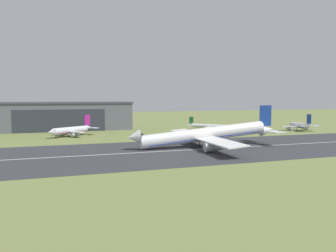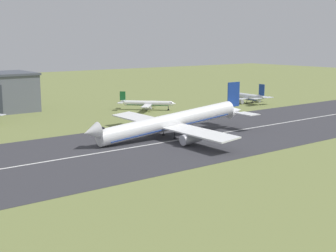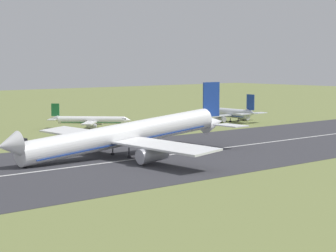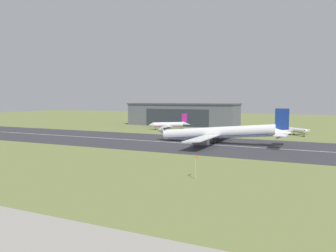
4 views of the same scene
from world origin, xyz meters
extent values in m
cube|color=#333338|center=(0.00, 125.23, 0.03)|extent=(497.13, 52.73, 0.06)
cube|color=silver|center=(0.00, 125.23, 0.07)|extent=(447.42, 0.70, 0.01)
cylinder|color=white|center=(7.14, 130.42, 4.66)|extent=(49.08, 5.42, 8.95)
cone|color=white|center=(-19.42, 130.74, 4.66)|extent=(4.80, 4.88, 5.18)
cone|color=white|center=(34.44, 130.09, 5.53)|extent=(6.19, 4.42, 4.82)
cube|color=black|center=(-17.04, 130.71, 5.63)|extent=(1.18, 4.12, 0.53)
cube|color=navy|center=(7.14, 130.42, 3.34)|extent=(43.83, 5.11, 3.92)
cube|color=white|center=(6.35, 145.37, 3.82)|extent=(7.38, 25.14, 1.00)
cylinder|color=#A8A8B2|center=(4.91, 143.39, 2.07)|extent=(6.54, 3.07, 3.51)
cube|color=white|center=(5.99, 115.49, 3.82)|extent=(7.38, 25.14, 1.00)
cylinder|color=#A8A8B2|center=(4.60, 117.51, 2.07)|extent=(6.54, 3.07, 3.51)
cube|color=navy|center=(33.57, 130.10, 11.18)|extent=(5.26, 0.34, 8.21)
cube|color=white|center=(34.04, 136.20, 5.39)|extent=(4.68, 7.44, 0.24)
cube|color=white|center=(33.89, 123.99, 5.39)|extent=(4.68, 7.44, 0.24)
cylinder|color=black|center=(-16.05, 130.70, 1.12)|extent=(0.24, 0.24, 2.25)
cylinder|color=black|center=(-16.05, 130.70, 0.22)|extent=(0.84, 0.84, 0.44)
cylinder|color=black|center=(6.70, 133.32, 1.12)|extent=(0.24, 0.24, 2.25)
cylinder|color=black|center=(6.70, 133.32, 0.22)|extent=(0.84, 0.84, 0.44)
cylinder|color=black|center=(6.63, 127.53, 1.12)|extent=(0.24, 0.24, 2.25)
cylinder|color=black|center=(6.63, 127.53, 0.22)|extent=(0.84, 0.84, 0.44)
cylinder|color=white|center=(33.76, 180.40, 2.80)|extent=(15.52, 15.62, 2.22)
cone|color=white|center=(41.43, 172.66, 2.80)|extent=(2.98, 2.98, 2.22)
cone|color=white|center=(25.85, 188.37, 3.20)|extent=(3.29, 3.29, 1.99)
cube|color=black|center=(40.66, 173.44, 3.25)|extent=(2.11, 2.11, 0.44)
cube|color=#1E7238|center=(33.76, 180.40, 2.19)|extent=(14.04, 14.14, 0.20)
cube|color=white|center=(29.95, 176.06, 2.41)|extent=(8.67, 8.63, 0.40)
cylinder|color=#A8A8B2|center=(30.89, 176.17, 1.48)|extent=(3.00, 3.01, 1.37)
cube|color=white|center=(38.13, 184.17, 2.41)|extent=(8.67, 8.63, 0.40)
cylinder|color=#A8A8B2|center=(38.01, 183.23, 1.48)|extent=(3.00, 3.01, 1.37)
cube|color=#1E7238|center=(26.13, 188.09, 5.79)|extent=(1.90, 1.91, 3.77)
cube|color=white|center=(23.86, 186.40, 3.13)|extent=(3.89, 3.88, 0.24)
cube|color=white|center=(27.84, 190.35, 3.13)|extent=(3.89, 3.88, 0.24)
cylinder|color=black|center=(39.89, 174.22, 0.85)|extent=(0.24, 0.24, 1.69)
cylinder|color=black|center=(39.89, 174.22, 0.22)|extent=(0.84, 0.84, 0.44)
cylinder|color=black|center=(32.74, 179.54, 0.85)|extent=(0.24, 0.24, 1.69)
cylinder|color=black|center=(32.74, 179.54, 0.22)|extent=(0.84, 0.84, 0.44)
cylinder|color=black|center=(34.63, 181.41, 0.85)|extent=(0.24, 0.24, 1.69)
cylinder|color=black|center=(34.63, 181.41, 0.22)|extent=(0.84, 0.84, 0.44)
cylinder|color=silver|center=(83.45, 169.01, 2.85)|extent=(3.67, 12.89, 3.01)
cone|color=silver|center=(83.85, 176.73, 2.85)|extent=(3.15, 2.86, 3.01)
cone|color=silver|center=(83.03, 160.84, 3.40)|extent=(2.90, 3.75, 2.71)
cube|color=black|center=(83.77, 175.24, 3.46)|extent=(2.61, 1.23, 0.44)
cube|color=navy|center=(83.45, 169.01, 2.03)|extent=(3.45, 11.61, 0.20)
cube|color=silver|center=(89.69, 168.94, 2.33)|extent=(9.57, 2.78, 0.40)
cylinder|color=#A8A8B2|center=(88.96, 169.44, 1.14)|extent=(2.07, 4.01, 1.87)
cube|color=silver|center=(77.24, 169.59, 2.33)|extent=(9.57, 2.78, 0.40)
cylinder|color=#A8A8B2|center=(78.02, 170.01, 1.14)|extent=(2.07, 4.01, 1.87)
cube|color=navy|center=(83.06, 161.38, 6.92)|extent=(0.45, 3.29, 5.12)
cube|color=silver|center=(86.84, 160.78, 3.31)|extent=(4.75, 3.10, 0.24)
cube|color=silver|center=(79.23, 161.18, 3.31)|extent=(4.75, 3.10, 0.24)
cylinder|color=black|center=(83.72, 174.18, 0.67)|extent=(0.24, 0.24, 1.35)
cylinder|color=black|center=(83.72, 174.18, 0.22)|extent=(0.84, 0.84, 0.44)
cylinder|color=black|center=(85.24, 168.67, 0.67)|extent=(0.24, 0.24, 1.35)
cylinder|color=black|center=(85.24, 168.67, 0.22)|extent=(0.84, 0.84, 0.44)
cylinder|color=black|center=(81.63, 168.86, 0.67)|extent=(0.24, 0.24, 1.35)
cylinder|color=black|center=(81.63, 168.86, 0.22)|extent=(0.84, 0.84, 0.44)
camera|label=1|loc=(-44.15, 20.07, 18.38)|focal=35.00mm
camera|label=2|loc=(-77.90, 20.07, 29.05)|focal=50.00mm
camera|label=3|loc=(-77.10, 20.07, 20.41)|focal=70.00mm
camera|label=4|loc=(47.19, -4.20, 18.96)|focal=35.00mm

